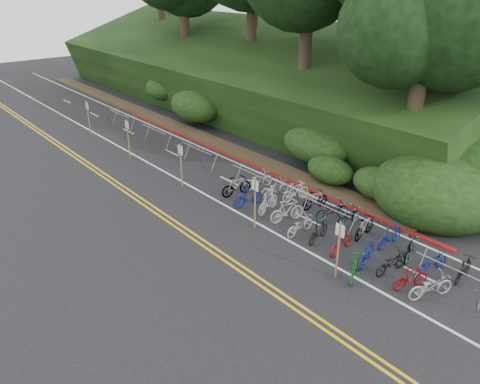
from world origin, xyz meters
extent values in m
plane|color=black|center=(0.00, 0.00, 0.00)|extent=(120.00, 120.00, 0.00)
cube|color=gold|center=(-2.15, 10.00, 0.00)|extent=(0.12, 80.00, 0.01)
cube|color=gold|center=(-1.85, 10.00, 0.00)|extent=(0.12, 80.00, 0.01)
cube|color=silver|center=(1.00, 10.00, 0.00)|extent=(0.12, 80.00, 0.01)
cube|color=silver|center=(5.20, 10.00, 0.00)|extent=(0.12, 80.00, 0.01)
cube|color=silver|center=(3.10, -2.00, 0.00)|extent=(0.10, 1.60, 0.01)
cube|color=silver|center=(3.10, 4.00, 0.00)|extent=(0.10, 1.60, 0.01)
cube|color=silver|center=(3.10, 10.00, 0.00)|extent=(0.10, 1.60, 0.01)
cube|color=silver|center=(3.10, 16.00, 0.00)|extent=(0.10, 1.60, 0.01)
cube|color=silver|center=(3.10, 22.00, 0.00)|extent=(0.10, 1.60, 0.01)
cube|color=silver|center=(3.10, 28.00, 0.00)|extent=(0.10, 1.60, 0.01)
cube|color=silver|center=(3.10, 34.00, 0.00)|extent=(0.10, 1.60, 0.01)
cube|color=maroon|center=(5.70, 12.00, 0.05)|extent=(0.25, 28.00, 0.10)
cube|color=black|center=(13.50, 22.00, 2.80)|extent=(12.32, 44.00, 9.11)
cube|color=#382819|center=(6.40, 22.00, 0.08)|extent=(1.40, 44.00, 0.16)
ellipsoid|color=#284C19|center=(7.20, 3.00, 1.04)|extent=(2.00, 2.80, 1.60)
ellipsoid|color=#284C19|center=(8.00, 8.00, 1.55)|extent=(2.60, 3.64, 2.08)
ellipsoid|color=#284C19|center=(9.20, 14.00, 1.99)|extent=(2.20, 3.08, 1.76)
ellipsoid|color=#284C19|center=(7.80, 20.00, 1.56)|extent=(3.00, 4.20, 2.40)
ellipsoid|color=#284C19|center=(8.50, 26.00, 1.73)|extent=(2.40, 3.36, 1.92)
ellipsoid|color=#284C19|center=(9.80, 30.00, 2.41)|extent=(2.80, 3.92, 2.24)
ellipsoid|color=#284C19|center=(7.00, 6.00, 0.90)|extent=(1.80, 2.52, 1.44)
ellipsoid|color=#284C19|center=(10.00, 18.00, 2.60)|extent=(3.20, 4.48, 2.56)
ellipsoid|color=black|center=(8.00, 0.50, 1.21)|extent=(5.28, 6.16, 3.52)
ellipsoid|color=black|center=(13.50, 1.00, 1.32)|extent=(5.76, 6.72, 3.84)
cylinder|color=#2D2319|center=(9.50, 3.00, 3.97)|extent=(0.80, 0.80, 5.54)
ellipsoid|color=black|center=(9.50, 3.00, 9.02)|extent=(7.58, 7.58, 7.20)
cylinder|color=#2D2319|center=(12.00, 6.00, 6.21)|extent=(0.86, 0.86, 6.82)
cylinder|color=#2D2319|center=(11.00, 12.00, 5.70)|extent=(0.84, 0.84, 6.40)
cylinder|color=#2D2319|center=(13.50, 20.00, 6.82)|extent=(0.89, 0.89, 7.25)
cylinder|color=#2D2319|center=(12.50, 28.00, 5.78)|extent=(0.82, 0.82, 5.97)
cylinder|color=#2D2319|center=(15.00, 36.00, 6.91)|extent=(0.86, 0.86, 6.82)
cylinder|color=gray|center=(2.59, -3.16, 1.21)|extent=(0.05, 2.62, 0.05)
cylinder|color=gray|center=(2.31, -4.37, 0.61)|extent=(0.61, 0.04, 1.19)
cylinder|color=gray|center=(2.31, -1.96, 0.61)|extent=(0.61, 0.04, 1.19)
cylinder|color=gray|center=(2.87, -1.96, 0.61)|extent=(0.61, 0.04, 1.19)
cylinder|color=gray|center=(3.00, 3.00, 1.15)|extent=(0.05, 3.00, 0.05)
cylinder|color=gray|center=(2.72, 1.60, 0.57)|extent=(0.58, 0.04, 1.13)
cylinder|color=gray|center=(3.28, 1.60, 0.57)|extent=(0.58, 0.04, 1.13)
cylinder|color=gray|center=(2.72, 4.40, 0.57)|extent=(0.58, 0.04, 1.13)
cylinder|color=gray|center=(3.28, 4.40, 0.57)|extent=(0.58, 0.04, 1.13)
cylinder|color=gray|center=(3.00, 8.00, 1.15)|extent=(0.05, 3.00, 0.05)
cylinder|color=gray|center=(2.72, 6.60, 0.57)|extent=(0.58, 0.04, 1.13)
cylinder|color=gray|center=(3.28, 6.60, 0.57)|extent=(0.58, 0.04, 1.13)
cylinder|color=gray|center=(2.72, 9.40, 0.57)|extent=(0.58, 0.04, 1.13)
cylinder|color=gray|center=(3.28, 9.40, 0.57)|extent=(0.58, 0.04, 1.13)
cylinder|color=gray|center=(3.00, 13.00, 1.15)|extent=(0.05, 3.00, 0.05)
cylinder|color=gray|center=(2.72, 11.60, 0.57)|extent=(0.58, 0.04, 1.13)
cylinder|color=gray|center=(3.28, 11.60, 0.57)|extent=(0.58, 0.04, 1.13)
cylinder|color=gray|center=(2.72, 14.40, 0.57)|extent=(0.58, 0.04, 1.13)
cylinder|color=gray|center=(3.28, 14.40, 0.57)|extent=(0.58, 0.04, 1.13)
cylinder|color=gray|center=(3.00, 18.00, 1.15)|extent=(0.05, 3.00, 0.05)
cylinder|color=gray|center=(2.72, 16.60, 0.57)|extent=(0.58, 0.04, 1.13)
cylinder|color=gray|center=(3.28, 16.60, 0.57)|extent=(0.58, 0.04, 1.13)
cylinder|color=gray|center=(2.72, 19.40, 0.57)|extent=(0.58, 0.04, 1.13)
cylinder|color=gray|center=(3.28, 19.40, 0.57)|extent=(0.58, 0.04, 1.13)
cylinder|color=gray|center=(3.00, 23.00, 1.15)|extent=(0.05, 3.00, 0.05)
cylinder|color=gray|center=(2.72, 21.60, 0.57)|extent=(0.58, 0.04, 1.13)
cylinder|color=gray|center=(3.28, 21.60, 0.57)|extent=(0.58, 0.04, 1.13)
cylinder|color=gray|center=(2.72, 24.40, 0.57)|extent=(0.58, 0.04, 1.13)
cylinder|color=gray|center=(3.28, 24.40, 0.57)|extent=(0.58, 0.04, 1.13)
cylinder|color=brown|center=(0.44, 0.11, 1.21)|extent=(0.08, 0.08, 2.41)
cube|color=silver|center=(0.44, 0.11, 2.06)|extent=(0.02, 0.40, 0.50)
cylinder|color=brown|center=(0.60, 5.00, 1.25)|extent=(0.08, 0.08, 2.50)
cube|color=silver|center=(0.60, 5.00, 2.15)|extent=(0.02, 0.40, 0.50)
cylinder|color=brown|center=(0.60, 11.00, 1.25)|extent=(0.08, 0.08, 2.50)
cube|color=silver|center=(0.60, 11.00, 2.15)|extent=(0.02, 0.40, 0.50)
cylinder|color=brown|center=(0.60, 17.00, 1.25)|extent=(0.08, 0.08, 2.50)
cube|color=silver|center=(0.60, 17.00, 2.15)|extent=(0.02, 0.40, 0.50)
cylinder|color=brown|center=(0.60, 23.00, 1.25)|extent=(0.08, 0.08, 2.50)
cube|color=silver|center=(0.60, 23.00, 2.15)|extent=(0.02, 0.40, 0.50)
imported|color=#144C1E|center=(0.90, -0.40, 0.50)|extent=(1.18, 1.71, 1.01)
imported|color=#9E9EA3|center=(2.07, -2.86, 0.48)|extent=(1.27, 1.93, 0.96)
imported|color=black|center=(4.04, -3.10, 0.48)|extent=(0.63, 1.64, 0.96)
imported|color=maroon|center=(2.00, -2.10, 0.47)|extent=(0.94, 1.61, 0.93)
imported|color=navy|center=(3.61, -2.01, 0.43)|extent=(0.91, 1.74, 0.87)
imported|color=black|center=(2.35, -1.04, 0.45)|extent=(0.78, 1.78, 0.90)
imported|color=slate|center=(3.82, -0.90, 0.41)|extent=(1.10, 1.67, 0.83)
imported|color=navy|center=(2.10, -0.09, 0.50)|extent=(0.94, 1.72, 1.00)
imported|color=navy|center=(3.99, 0.13, 0.52)|extent=(0.51, 1.75, 1.05)
imported|color=maroon|center=(2.03, 1.15, 0.46)|extent=(0.84, 1.80, 0.91)
imported|color=slate|center=(3.79, 1.29, 0.49)|extent=(0.69, 1.68, 0.98)
imported|color=black|center=(1.97, 2.36, 0.48)|extent=(0.76, 1.66, 0.97)
imported|color=slate|center=(4.09, 2.42, 0.45)|extent=(0.61, 1.71, 0.89)
imported|color=#9E9EA3|center=(1.82, 3.32, 0.44)|extent=(0.68, 1.71, 0.88)
imported|color=slate|center=(4.00, 3.29, 0.46)|extent=(1.11, 1.84, 0.91)
imported|color=#9E9EA3|center=(2.21, 4.52, 0.55)|extent=(0.93, 1.90, 1.10)
imported|color=slate|center=(4.24, 4.59, 0.47)|extent=(0.67, 1.62, 0.94)
imported|color=beige|center=(2.20, 5.82, 0.53)|extent=(0.98, 1.84, 1.06)
imported|color=beige|center=(4.13, 5.81, 0.51)|extent=(0.68, 1.75, 1.02)
imported|color=navy|center=(1.85, 6.91, 0.52)|extent=(0.76, 1.80, 1.05)
imported|color=#9E9EA3|center=(3.72, 6.91, 0.45)|extent=(0.88, 1.80, 0.90)
imported|color=slate|center=(2.21, 8.26, 0.54)|extent=(0.72, 1.85, 1.08)
imported|color=#9E9EA3|center=(3.73, 8.25, 0.47)|extent=(0.90, 1.88, 0.95)
camera|label=1|loc=(-11.99, -9.02, 10.60)|focal=35.00mm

